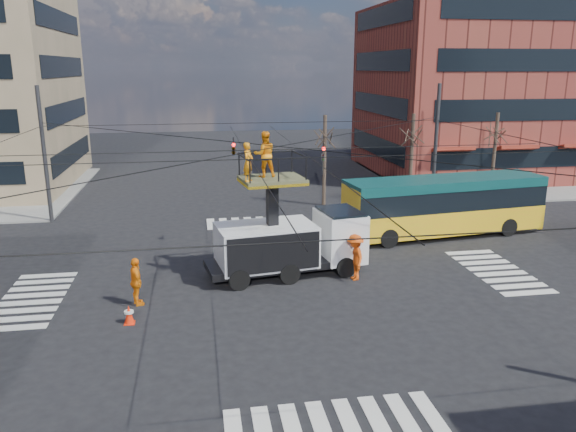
# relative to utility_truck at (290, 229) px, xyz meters

# --- Properties ---
(ground) EXTENTS (120.00, 120.00, 0.00)m
(ground) POSITION_rel_utility_truck_xyz_m (-0.64, -1.21, -2.06)
(ground) COLOR black
(ground) RESTS_ON ground
(sidewalk_ne) EXTENTS (18.00, 18.00, 0.12)m
(sidewalk_ne) POSITION_rel_utility_truck_xyz_m (20.36, 19.79, -2.00)
(sidewalk_ne) COLOR slate
(sidewalk_ne) RESTS_ON ground
(crosswalks) EXTENTS (22.40, 22.40, 0.02)m
(crosswalks) POSITION_rel_utility_truck_xyz_m (-0.64, -1.21, -2.05)
(crosswalks) COLOR silver
(crosswalks) RESTS_ON ground
(building_ne) EXTENTS (20.06, 16.06, 14.00)m
(building_ne) POSITION_rel_utility_truck_xyz_m (21.34, 22.77, 4.94)
(building_ne) COLOR maroon
(building_ne) RESTS_ON ground
(overhead_network) EXTENTS (24.24, 24.24, 8.00)m
(overhead_network) POSITION_rel_utility_truck_xyz_m (-0.71, -0.81, 2.23)
(overhead_network) COLOR #2D2D30
(overhead_network) RESTS_ON ground
(tree_a) EXTENTS (2.00, 2.00, 6.00)m
(tree_a) POSITION_rel_utility_truck_xyz_m (4.36, 12.29, 2.57)
(tree_a) COLOR #382B21
(tree_a) RESTS_ON ground
(tree_b) EXTENTS (2.00, 2.00, 6.00)m
(tree_b) POSITION_rel_utility_truck_xyz_m (10.36, 12.29, 2.57)
(tree_b) COLOR #382B21
(tree_b) RESTS_ON ground
(tree_c) EXTENTS (2.00, 2.00, 6.00)m
(tree_c) POSITION_rel_utility_truck_xyz_m (16.36, 12.29, 2.57)
(tree_c) COLOR #382B21
(tree_c) RESTS_ON ground
(utility_truck) EXTENTS (7.27, 3.48, 6.37)m
(utility_truck) POSITION_rel_utility_truck_xyz_m (0.00, 0.00, 0.00)
(utility_truck) COLOR black
(utility_truck) RESTS_ON ground
(city_bus) EXTENTS (11.36, 3.99, 3.20)m
(city_bus) POSITION_rel_utility_truck_xyz_m (9.30, 4.52, -0.34)
(city_bus) COLOR yellow
(city_bus) RESTS_ON ground
(traffic_cone) EXTENTS (0.36, 0.36, 0.70)m
(traffic_cone) POSITION_rel_utility_truck_xyz_m (-6.55, -4.10, -1.71)
(traffic_cone) COLOR #FF280A
(traffic_cone) RESTS_ON ground
(worker_ground) EXTENTS (0.82, 1.21, 1.91)m
(worker_ground) POSITION_rel_utility_truck_xyz_m (-6.41, -2.46, -1.10)
(worker_ground) COLOR orange
(worker_ground) RESTS_ON ground
(flagger) EXTENTS (0.84, 1.36, 2.04)m
(flagger) POSITION_rel_utility_truck_xyz_m (2.67, -1.19, -1.04)
(flagger) COLOR #D0450D
(flagger) RESTS_ON ground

